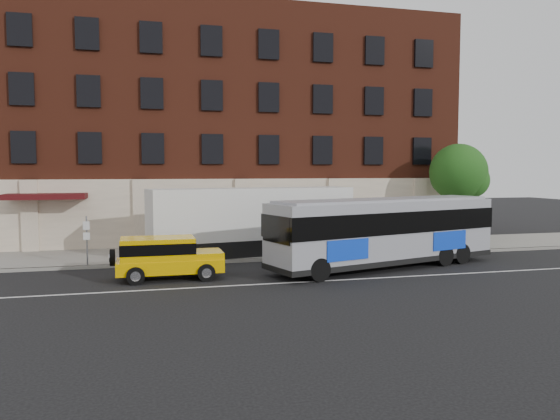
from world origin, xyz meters
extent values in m
plane|color=black|center=(0.00, 0.00, 0.00)|extent=(120.00, 120.00, 0.00)
cube|color=gray|center=(0.00, 9.00, 0.07)|extent=(60.00, 6.00, 0.15)
cube|color=gray|center=(0.00, 6.00, 0.07)|extent=(60.00, 0.25, 0.15)
cube|color=silver|center=(0.00, 0.50, 0.01)|extent=(60.00, 0.12, 0.01)
cube|color=#5D2516|center=(0.00, 17.00, 7.65)|extent=(30.00, 10.00, 15.00)
cube|color=beige|center=(0.00, 11.85, 2.15)|extent=(30.00, 0.35, 4.00)
cube|color=#3F0B0D|center=(-11.00, 11.00, 3.25)|extent=(4.20, 2.20, 0.30)
cube|color=beige|center=(-12.00, 11.75, 2.15)|extent=(0.90, 0.55, 4.00)
cube|color=beige|center=(-6.00, 11.75, 2.15)|extent=(0.90, 0.55, 4.00)
cube|color=beige|center=(0.00, 11.75, 2.15)|extent=(0.90, 0.55, 4.00)
cube|color=beige|center=(6.00, 11.75, 2.15)|extent=(0.90, 0.55, 4.00)
cube|color=beige|center=(12.00, 11.75, 2.15)|extent=(0.90, 0.55, 4.00)
cube|color=black|center=(-12.25, 11.92, 5.95)|extent=(1.30, 0.20, 1.80)
cube|color=black|center=(-8.75, 11.92, 5.95)|extent=(1.30, 0.20, 1.80)
cube|color=black|center=(-5.25, 11.92, 5.95)|extent=(1.30, 0.20, 1.80)
cube|color=black|center=(-1.75, 11.92, 5.95)|extent=(1.30, 0.20, 1.80)
cube|color=black|center=(1.75, 11.92, 5.95)|extent=(1.30, 0.20, 1.80)
cube|color=black|center=(5.25, 11.92, 5.95)|extent=(1.30, 0.20, 1.80)
cube|color=black|center=(8.75, 11.92, 5.95)|extent=(1.30, 0.20, 1.80)
cube|color=black|center=(12.25, 11.92, 5.95)|extent=(1.30, 0.20, 1.80)
cube|color=black|center=(-12.25, 11.92, 9.15)|extent=(1.30, 0.20, 1.80)
cube|color=black|center=(-8.75, 11.92, 9.15)|extent=(1.30, 0.20, 1.80)
cube|color=black|center=(-5.25, 11.92, 9.15)|extent=(1.30, 0.20, 1.80)
cube|color=black|center=(-1.75, 11.92, 9.15)|extent=(1.30, 0.20, 1.80)
cube|color=black|center=(1.75, 11.92, 9.15)|extent=(1.30, 0.20, 1.80)
cube|color=black|center=(5.25, 11.92, 9.15)|extent=(1.30, 0.20, 1.80)
cube|color=black|center=(8.75, 11.92, 9.15)|extent=(1.30, 0.20, 1.80)
cube|color=black|center=(12.25, 11.92, 9.15)|extent=(1.30, 0.20, 1.80)
cube|color=black|center=(-12.25, 11.92, 12.35)|extent=(1.30, 0.20, 1.80)
cube|color=black|center=(-8.75, 11.92, 12.35)|extent=(1.30, 0.20, 1.80)
cube|color=black|center=(-5.25, 11.92, 12.35)|extent=(1.30, 0.20, 1.80)
cube|color=black|center=(-1.75, 11.92, 12.35)|extent=(1.30, 0.20, 1.80)
cube|color=black|center=(1.75, 11.92, 12.35)|extent=(1.30, 0.20, 1.80)
cube|color=black|center=(5.25, 11.92, 12.35)|extent=(1.30, 0.20, 1.80)
cube|color=black|center=(8.75, 11.92, 12.35)|extent=(1.30, 0.20, 1.80)
cube|color=black|center=(12.25, 11.92, 12.35)|extent=(1.30, 0.20, 1.80)
cube|color=black|center=(-10.50, 11.78, 1.75)|extent=(2.60, 0.15, 2.80)
cube|color=black|center=(-4.50, 11.78, 1.75)|extent=(2.60, 0.15, 2.80)
cube|color=black|center=(1.50, 11.78, 1.75)|extent=(2.60, 0.15, 2.80)
cube|color=black|center=(7.50, 11.78, 1.75)|extent=(2.60, 0.15, 2.80)
cylinder|color=slate|center=(-8.50, 6.20, 1.25)|extent=(0.07, 0.07, 2.50)
cube|color=silver|center=(-8.50, 6.05, 2.05)|extent=(0.30, 0.03, 0.40)
cube|color=silver|center=(-8.50, 6.05, 1.55)|extent=(0.30, 0.03, 0.35)
cylinder|color=#3B291D|center=(13.50, 9.50, 1.65)|extent=(0.32, 0.32, 3.00)
sphere|color=#204B15|center=(13.50, 9.50, 4.55)|extent=(3.60, 3.60, 3.60)
sphere|color=#204B15|center=(14.20, 9.10, 4.05)|extent=(2.20, 2.20, 2.20)
sphere|color=#204B15|center=(12.90, 9.90, 4.15)|extent=(2.00, 2.00, 2.00)
cube|color=gray|center=(5.35, 2.80, 1.78)|extent=(12.27, 5.79, 2.86)
cube|color=black|center=(5.35, 2.80, 0.45)|extent=(12.33, 5.86, 0.25)
cube|color=gray|center=(5.35, 2.80, 3.26)|extent=(11.61, 5.34, 0.12)
cube|color=black|center=(5.35, 2.80, 2.26)|extent=(12.37, 5.89, 1.00)
cube|color=#0D38CB|center=(2.62, 0.67, 1.26)|extent=(2.13, 0.66, 0.90)
cube|color=#0D38CB|center=(7.88, 4.88, 1.26)|extent=(2.13, 0.66, 0.90)
cylinder|color=black|center=(1.23, 0.42, 0.50)|extent=(1.05, 0.57, 1.00)
cylinder|color=black|center=(0.59, 2.60, 0.50)|extent=(1.05, 0.57, 1.00)
cylinder|color=black|center=(8.36, 2.51, 0.50)|extent=(1.05, 0.57, 1.00)
cylinder|color=black|center=(7.73, 4.68, 0.50)|extent=(1.05, 0.57, 1.00)
cylinder|color=black|center=(9.52, 2.84, 0.50)|extent=(1.05, 0.57, 1.00)
cylinder|color=black|center=(8.88, 5.02, 0.50)|extent=(1.05, 0.57, 1.00)
cube|color=#EEB400|center=(-4.79, 2.56, 0.60)|extent=(4.47, 1.88, 0.56)
cube|color=#EEB400|center=(-5.30, 2.55, 1.35)|extent=(3.07, 1.84, 0.93)
cube|color=black|center=(-5.30, 2.55, 1.39)|extent=(3.11, 1.87, 0.46)
cube|color=#EEB400|center=(-3.26, 2.56, 1.02)|extent=(1.40, 1.77, 0.28)
cube|color=black|center=(-2.55, 2.57, 0.65)|extent=(0.06, 1.49, 0.51)
cylinder|color=black|center=(-7.16, 2.54, 1.02)|extent=(0.21, 0.71, 0.71)
cylinder|color=black|center=(-3.35, 1.65, 0.37)|extent=(0.74, 0.26, 0.74)
cylinder|color=silver|center=(-3.35, 1.65, 0.37)|extent=(0.41, 0.28, 0.41)
cylinder|color=black|center=(-3.36, 3.47, 0.37)|extent=(0.74, 0.26, 0.74)
cylinder|color=silver|center=(-3.36, 3.47, 0.37)|extent=(0.41, 0.28, 0.41)
cylinder|color=black|center=(-6.23, 1.64, 0.37)|extent=(0.74, 0.26, 0.74)
cylinder|color=silver|center=(-6.23, 1.64, 0.37)|extent=(0.41, 0.28, 0.41)
cylinder|color=black|center=(-6.24, 3.46, 0.37)|extent=(0.74, 0.26, 0.74)
cylinder|color=silver|center=(-6.24, 3.46, 0.37)|extent=(0.41, 0.28, 0.41)
cube|color=black|center=(-0.12, 7.60, 0.51)|extent=(11.37, 4.13, 1.02)
cube|color=white|center=(-0.12, 7.60, 2.37)|extent=(11.37, 4.17, 2.69)
cylinder|color=black|center=(-4.05, 5.82, 0.46)|extent=(0.96, 0.42, 0.93)
cylinder|color=black|center=(-4.42, 7.93, 0.46)|extent=(0.96, 0.42, 0.93)
cylinder|color=black|center=(-2.95, 6.02, 0.46)|extent=(0.96, 0.42, 0.93)
cylinder|color=black|center=(-3.32, 8.12, 0.46)|extent=(0.96, 0.42, 0.93)
cylinder|color=black|center=(3.09, 7.08, 0.46)|extent=(0.96, 0.42, 0.93)
cylinder|color=black|center=(2.72, 9.18, 0.46)|extent=(0.96, 0.42, 0.93)
cylinder|color=black|center=(4.19, 7.27, 0.46)|extent=(0.96, 0.42, 0.93)
cylinder|color=black|center=(3.82, 9.38, 0.46)|extent=(0.96, 0.42, 0.93)
camera|label=1|loc=(-5.89, -20.89, 4.65)|focal=34.72mm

